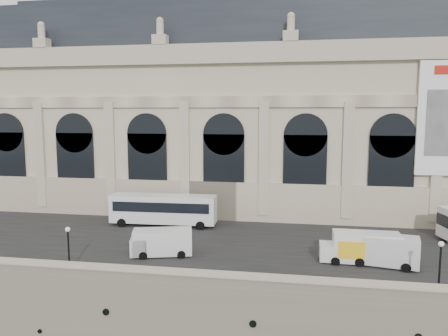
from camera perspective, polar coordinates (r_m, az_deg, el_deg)
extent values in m
cube|color=gray|center=(68.88, 5.13, -6.76)|extent=(160.00, 70.00, 6.00)
cube|color=#2D2D2D|center=(47.91, 3.15, -9.31)|extent=(160.00, 24.00, 0.06)
cube|color=gray|center=(35.19, 0.60, -14.69)|extent=(160.00, 1.20, 1.10)
cube|color=#BFB19A|center=(34.97, 0.60, -13.78)|extent=(160.00, 1.40, 0.12)
cube|color=beige|center=(63.66, -0.43, 4.86)|extent=(68.00, 18.00, 22.00)
cube|color=#BFB19A|center=(55.76, -2.06, -4.30)|extent=(68.60, 0.40, 5.00)
cube|color=#BFB19A|center=(54.92, -2.19, 14.71)|extent=(69.00, 0.80, 2.40)
cube|color=#BFB19A|center=(54.63, -2.13, 8.65)|extent=(68.00, 0.30, 1.40)
cube|color=#22282E|center=(64.59, -0.44, 17.37)|extent=(64.00, 15.00, 6.00)
cube|color=#22282E|center=(65.29, -0.44, 20.40)|extent=(56.00, 10.00, 1.20)
cube|color=black|center=(66.62, -26.39, 0.32)|extent=(5.20, 0.25, 9.00)
cylinder|color=black|center=(66.28, -26.61, 4.19)|extent=(5.20, 0.25, 5.20)
cube|color=#BFB19A|center=(63.60, -22.86, 1.58)|extent=(1.20, 0.50, 14.00)
cube|color=black|center=(61.28, -18.80, 0.15)|extent=(5.20, 0.25, 9.00)
cylinder|color=black|center=(60.92, -18.98, 4.36)|extent=(5.20, 0.25, 5.20)
cube|color=#BFB19A|center=(58.85, -14.61, 1.49)|extent=(1.20, 0.50, 14.00)
cube|color=black|center=(57.22, -9.96, -0.05)|extent=(5.20, 0.25, 9.00)
cylinder|color=black|center=(56.82, -10.06, 4.45)|extent=(5.20, 0.25, 5.20)
cube|color=#BFB19A|center=(55.50, -5.15, 1.36)|extent=(1.20, 0.50, 14.00)
cube|color=black|center=(54.69, -0.04, -0.28)|extent=(5.20, 0.25, 9.00)
cylinder|color=black|center=(54.28, -0.04, 4.44)|extent=(5.20, 0.25, 5.20)
cube|color=#BFB19A|center=(53.84, 5.20, 1.18)|extent=(1.20, 0.50, 14.00)
cube|color=black|center=(53.94, 10.49, -0.51)|extent=(5.20, 0.25, 9.00)
cylinder|color=black|center=(53.52, 10.61, 4.27)|extent=(5.20, 0.25, 5.20)
cube|color=#BFB19A|center=(54.00, 15.84, 0.95)|extent=(1.20, 0.50, 14.00)
cube|color=black|center=(55.02, 20.96, -0.72)|extent=(5.20, 0.25, 9.00)
cylinder|color=black|center=(54.61, 21.18, 3.96)|extent=(5.20, 0.25, 5.20)
cube|color=#BFB19A|center=(55.98, 26.07, 0.70)|extent=(1.20, 0.50, 14.00)
cube|color=white|center=(53.47, -7.94, -5.28)|extent=(12.87, 3.07, 3.30)
cube|color=black|center=(55.46, -14.36, -4.65)|extent=(0.16, 2.45, 1.28)
cube|color=black|center=(52.09, -8.36, -5.15)|extent=(11.72, 0.45, 1.17)
cube|color=black|center=(54.67, -7.56, -4.54)|extent=(11.72, 0.45, 1.17)
cylinder|color=black|center=(54.10, -13.23, -7.00)|extent=(1.08, 0.35, 1.07)
cylinder|color=black|center=(56.52, -12.26, -6.35)|extent=(1.08, 0.35, 1.07)
cylinder|color=black|center=(51.50, -3.12, -7.54)|extent=(1.08, 0.35, 1.07)
cylinder|color=black|center=(54.03, -2.59, -6.83)|extent=(1.08, 0.35, 1.07)
cube|color=black|center=(51.72, 26.68, -6.13)|extent=(0.60, 2.36, 1.25)
cube|color=silver|center=(42.82, -8.02, -9.51)|extent=(5.93, 3.52, 2.37)
cube|color=silver|center=(43.10, -11.01, -9.96)|extent=(2.06, 2.49, 1.65)
cube|color=black|center=(43.00, -11.81, -9.24)|extent=(0.54, 1.81, 0.82)
cylinder|color=black|center=(42.22, -10.53, -11.23)|extent=(0.82, 0.45, 0.78)
cylinder|color=black|center=(44.27, -10.27, -10.34)|extent=(0.82, 0.45, 0.78)
cylinder|color=black|center=(42.05, -5.60, -11.22)|extent=(0.82, 0.45, 0.78)
cylinder|color=black|center=(44.10, -5.58, -10.33)|extent=(0.82, 0.45, 0.78)
cube|color=silver|center=(42.29, 20.09, -9.97)|extent=(6.30, 3.46, 2.54)
cube|color=silver|center=(42.49, 16.81, -10.30)|extent=(2.10, 2.60, 1.76)
cube|color=black|center=(42.36, 16.00, -9.47)|extent=(0.46, 1.96, 0.88)
cylinder|color=black|center=(41.57, 17.31, -11.71)|extent=(0.88, 0.44, 0.84)
cylinder|color=black|center=(43.77, 17.53, -10.74)|extent=(0.88, 0.44, 0.84)
cylinder|color=black|center=(41.54, 22.67, -11.96)|extent=(0.88, 0.44, 0.84)
cylinder|color=black|center=(43.74, 22.61, -10.99)|extent=(0.88, 0.44, 0.84)
cube|color=white|center=(42.37, 18.07, -9.80)|extent=(5.92, 2.30, 2.66)
cube|color=yellow|center=(41.27, 18.29, -10.27)|extent=(5.12, 0.09, 1.58)
cube|color=#AC170B|center=(41.27, 18.29, -10.27)|extent=(2.96, 0.06, 0.59)
cube|color=white|center=(42.20, 13.45, -10.54)|extent=(1.59, 2.18, 1.48)
cylinder|color=black|center=(41.34, 14.36, -11.75)|extent=(0.79, 0.28, 0.79)
cylinder|color=black|center=(43.48, 14.13, -10.78)|extent=(0.79, 0.28, 0.79)
cylinder|color=black|center=(42.02, 21.21, -11.70)|extent=(0.79, 0.28, 0.79)
cylinder|color=black|center=(44.13, 20.64, -10.76)|extent=(0.79, 0.28, 0.79)
cylinder|color=black|center=(40.72, -19.51, -12.55)|extent=(0.41, 0.41, 0.38)
cylinder|color=black|center=(40.18, -19.62, -10.28)|extent=(0.15, 0.15, 3.76)
sphere|color=beige|center=(39.65, -19.74, -7.55)|extent=(0.41, 0.41, 0.41)
cylinder|color=black|center=(38.31, 26.19, -14.17)|extent=(0.41, 0.41, 0.38)
cylinder|color=black|center=(37.74, 26.34, -11.77)|extent=(0.15, 0.15, 3.77)
sphere|color=beige|center=(37.17, 26.51, -8.87)|extent=(0.41, 0.41, 0.41)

